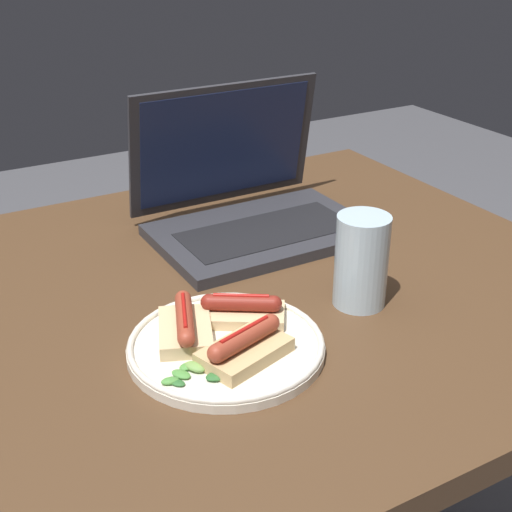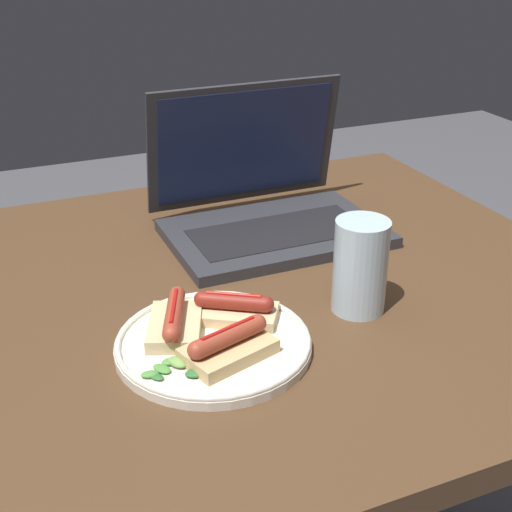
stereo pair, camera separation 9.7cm
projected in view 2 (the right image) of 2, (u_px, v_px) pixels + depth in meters
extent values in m
cube|color=#4C331E|center=(251.00, 293.00, 1.04)|extent=(1.01, 0.88, 0.04)
cylinder|color=#4C331E|center=(358.00, 337.00, 1.65)|extent=(0.04, 0.04, 0.74)
cube|color=#2D2D33|center=(275.00, 234.00, 1.16)|extent=(0.34, 0.23, 0.02)
cube|color=black|center=(279.00, 231.00, 1.15)|extent=(0.28, 0.12, 0.00)
cube|color=#2D2D33|center=(244.00, 143.00, 1.22)|extent=(0.34, 0.04, 0.21)
cube|color=#192347|center=(245.00, 144.00, 1.21)|extent=(0.31, 0.03, 0.19)
cylinder|color=silver|center=(213.00, 345.00, 0.87)|extent=(0.24, 0.24, 0.01)
torus|color=silver|center=(213.00, 340.00, 0.87)|extent=(0.24, 0.24, 0.01)
cube|color=#D6B784|center=(175.00, 327.00, 0.88)|extent=(0.10, 0.12, 0.02)
cylinder|color=#9E3D28|center=(174.00, 313.00, 0.87)|extent=(0.06, 0.10, 0.02)
sphere|color=#9E3D28|center=(171.00, 334.00, 0.83)|extent=(0.02, 0.02, 0.02)
sphere|color=#9E3D28|center=(177.00, 294.00, 0.92)|extent=(0.02, 0.02, 0.02)
cylinder|color=red|center=(174.00, 306.00, 0.87)|extent=(0.04, 0.08, 0.01)
cube|color=tan|center=(228.00, 351.00, 0.84)|extent=(0.12, 0.09, 0.02)
cylinder|color=#9E3D28|center=(228.00, 336.00, 0.83)|extent=(0.09, 0.05, 0.02)
sphere|color=#9E3D28|center=(197.00, 350.00, 0.80)|extent=(0.02, 0.02, 0.02)
sphere|color=#9E3D28|center=(257.00, 323.00, 0.85)|extent=(0.02, 0.02, 0.02)
cylinder|color=red|center=(228.00, 328.00, 0.82)|extent=(0.07, 0.03, 0.00)
cube|color=#D6B784|center=(234.00, 314.00, 0.91)|extent=(0.12, 0.11, 0.01)
cylinder|color=maroon|center=(234.00, 302.00, 0.91)|extent=(0.08, 0.06, 0.02)
sphere|color=maroon|center=(202.00, 299.00, 0.91)|extent=(0.02, 0.02, 0.02)
sphere|color=maroon|center=(266.00, 304.00, 0.90)|extent=(0.02, 0.02, 0.02)
cylinder|color=red|center=(234.00, 295.00, 0.90)|extent=(0.06, 0.04, 0.00)
ellipsoid|color=#4C8E3D|center=(150.00, 374.00, 0.80)|extent=(0.02, 0.02, 0.01)
ellipsoid|color=#4C8E3D|center=(162.00, 369.00, 0.81)|extent=(0.02, 0.03, 0.01)
ellipsoid|color=#4C8E3D|center=(172.00, 361.00, 0.83)|extent=(0.02, 0.02, 0.01)
ellipsoid|color=#709E4C|center=(177.00, 362.00, 0.82)|extent=(0.03, 0.03, 0.01)
ellipsoid|color=#2D662D|center=(198.00, 372.00, 0.81)|extent=(0.03, 0.02, 0.01)
ellipsoid|color=#2D662D|center=(157.00, 377.00, 0.80)|extent=(0.02, 0.02, 0.00)
cylinder|color=silver|center=(360.00, 266.00, 0.93)|extent=(0.07, 0.07, 0.13)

